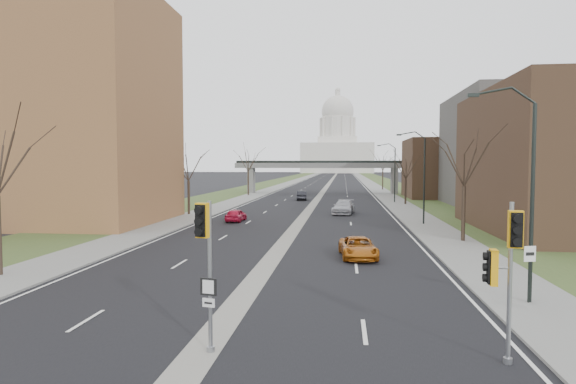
% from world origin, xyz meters
% --- Properties ---
extents(ground, '(700.00, 700.00, 0.00)m').
position_xyz_m(ground, '(0.00, 0.00, 0.00)').
color(ground, black).
rests_on(ground, ground).
extents(road_surface, '(20.00, 600.00, 0.01)m').
position_xyz_m(road_surface, '(0.00, 150.00, 0.01)').
color(road_surface, black).
rests_on(road_surface, ground).
extents(median_strip, '(1.20, 600.00, 0.02)m').
position_xyz_m(median_strip, '(0.00, 150.00, 0.00)').
color(median_strip, gray).
rests_on(median_strip, ground).
extents(sidewalk_right, '(4.00, 600.00, 0.12)m').
position_xyz_m(sidewalk_right, '(12.00, 150.00, 0.06)').
color(sidewalk_right, gray).
rests_on(sidewalk_right, ground).
extents(sidewalk_left, '(4.00, 600.00, 0.12)m').
position_xyz_m(sidewalk_left, '(-12.00, 150.00, 0.06)').
color(sidewalk_left, gray).
rests_on(sidewalk_left, ground).
extents(grass_verge_right, '(8.00, 600.00, 0.10)m').
position_xyz_m(grass_verge_right, '(18.00, 150.00, 0.05)').
color(grass_verge_right, '#314721').
rests_on(grass_verge_right, ground).
extents(grass_verge_left, '(8.00, 600.00, 0.10)m').
position_xyz_m(grass_verge_left, '(-18.00, 150.00, 0.05)').
color(grass_verge_left, '#314721').
rests_on(grass_verge_left, ground).
extents(apartment_building, '(25.00, 16.00, 22.00)m').
position_xyz_m(apartment_building, '(-26.00, 30.00, 11.00)').
color(apartment_building, olive).
rests_on(apartment_building, ground).
extents(commercial_block_mid, '(18.00, 22.00, 15.00)m').
position_xyz_m(commercial_block_mid, '(28.00, 52.00, 7.50)').
color(commercial_block_mid, '#504D49').
rests_on(commercial_block_mid, ground).
extents(commercial_block_far, '(14.00, 14.00, 10.00)m').
position_xyz_m(commercial_block_far, '(22.00, 70.00, 5.00)').
color(commercial_block_far, '#43301F').
rests_on(commercial_block_far, ground).
extents(pedestrian_bridge, '(34.00, 3.00, 6.45)m').
position_xyz_m(pedestrian_bridge, '(0.00, 80.00, 4.84)').
color(pedestrian_bridge, slate).
rests_on(pedestrian_bridge, ground).
extents(capitol, '(48.00, 42.00, 55.75)m').
position_xyz_m(capitol, '(0.00, 320.00, 18.60)').
color(capitol, silver).
rests_on(capitol, ground).
extents(streetlight_near, '(2.61, 0.20, 8.70)m').
position_xyz_m(streetlight_near, '(10.99, 6.00, 6.95)').
color(streetlight_near, black).
rests_on(streetlight_near, sidewalk_right).
extents(streetlight_mid, '(2.61, 0.20, 8.70)m').
position_xyz_m(streetlight_mid, '(10.99, 32.00, 6.95)').
color(streetlight_mid, black).
rests_on(streetlight_mid, sidewalk_right).
extents(streetlight_far, '(2.61, 0.20, 8.70)m').
position_xyz_m(streetlight_far, '(10.99, 58.00, 6.95)').
color(streetlight_far, black).
rests_on(streetlight_far, sidewalk_right).
extents(tree_left_b, '(6.75, 6.75, 8.81)m').
position_xyz_m(tree_left_b, '(-13.00, 38.00, 6.23)').
color(tree_left_b, '#382B21').
rests_on(tree_left_b, sidewalk_left).
extents(tree_left_c, '(7.65, 7.65, 9.99)m').
position_xyz_m(tree_left_c, '(-13.00, 72.00, 7.04)').
color(tree_left_c, '#382B21').
rests_on(tree_left_c, sidewalk_left).
extents(tree_right_a, '(7.20, 7.20, 9.40)m').
position_xyz_m(tree_right_a, '(13.00, 22.00, 6.64)').
color(tree_right_a, '#382B21').
rests_on(tree_right_a, sidewalk_right).
extents(tree_right_b, '(6.30, 6.30, 8.22)m').
position_xyz_m(tree_right_b, '(13.00, 55.00, 5.82)').
color(tree_right_b, '#382B21').
rests_on(tree_right_b, sidewalk_right).
extents(tree_right_c, '(7.65, 7.65, 9.99)m').
position_xyz_m(tree_right_c, '(13.00, 95.00, 7.04)').
color(tree_right_c, '#382B21').
rests_on(tree_right_c, sidewalk_right).
extents(signal_pole_median, '(0.57, 0.77, 4.60)m').
position_xyz_m(signal_pole_median, '(0.23, -0.55, 3.21)').
color(signal_pole_median, gray).
rests_on(signal_pole_median, ground).
extents(signal_pole_right, '(0.80, 0.88, 4.64)m').
position_xyz_m(signal_pole_right, '(8.78, -0.32, 3.04)').
color(signal_pole_right, gray).
rests_on(signal_pole_right, ground).
extents(speed_limit_sign, '(0.49, 0.15, 2.31)m').
position_xyz_m(speed_limit_sign, '(11.72, 5.89, 1.71)').
color(speed_limit_sign, black).
rests_on(speed_limit_sign, sidewalk_right).
extents(car_left_near, '(1.69, 3.84, 1.29)m').
position_xyz_m(car_left_near, '(-6.40, 32.72, 0.64)').
color(car_left_near, '#B51433').
rests_on(car_left_near, ground).
extents(car_left_far, '(1.90, 4.51, 1.45)m').
position_xyz_m(car_left_far, '(-2.37, 62.38, 0.72)').
color(car_left_far, black).
rests_on(car_left_far, ground).
extents(car_right_near, '(2.50, 4.70, 1.26)m').
position_xyz_m(car_right_near, '(5.18, 15.18, 0.63)').
color(car_right_near, '#AE5A12').
rests_on(car_right_near, ground).
extents(car_right_mid, '(2.86, 5.63, 1.57)m').
position_xyz_m(car_right_mid, '(4.30, 41.30, 0.78)').
color(car_right_mid, '#A7A8AF').
rests_on(car_right_mid, ground).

